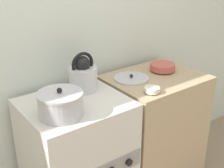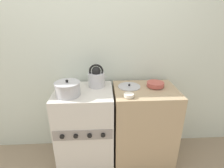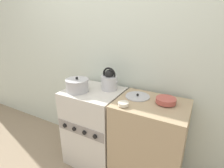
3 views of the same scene
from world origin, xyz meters
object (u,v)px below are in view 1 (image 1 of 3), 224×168
(cooking_pot, at_px, (60,104))
(kettle, at_px, (83,75))
(loose_pot_lid, at_px, (131,78))
(stove, at_px, (78,166))
(enamel_bowl, at_px, (163,67))
(small_ceramic_bowl, at_px, (152,90))

(cooking_pot, bearing_deg, kettle, 37.77)
(loose_pot_lid, bearing_deg, stove, -172.10)
(kettle, height_order, enamel_bowl, kettle)
(stove, distance_m, kettle, 0.58)
(kettle, relative_size, small_ceramic_bowl, 2.57)
(small_ceramic_bowl, xyz_separation_m, loose_pot_lid, (0.04, 0.24, -0.02))
(enamel_bowl, bearing_deg, small_ceramic_bowl, -144.24)
(stove, xyz_separation_m, loose_pot_lid, (0.48, 0.07, 0.46))
(cooking_pot, bearing_deg, small_ceramic_bowl, -8.39)
(stove, distance_m, enamel_bowl, 0.90)
(loose_pot_lid, bearing_deg, kettle, 171.98)
(stove, bearing_deg, loose_pot_lid, 7.90)
(kettle, xyz_separation_m, cooking_pot, (-0.27, -0.21, -0.03))
(kettle, distance_m, enamel_bowl, 0.63)
(cooking_pot, xyz_separation_m, enamel_bowl, (0.89, 0.14, -0.03))
(stove, height_order, enamel_bowl, enamel_bowl)
(stove, distance_m, loose_pot_lid, 0.67)
(stove, distance_m, small_ceramic_bowl, 0.67)
(stove, height_order, loose_pot_lid, loose_pot_lid)
(cooking_pot, distance_m, enamel_bowl, 0.90)
(loose_pot_lid, bearing_deg, enamel_bowl, -3.71)
(cooking_pot, distance_m, small_ceramic_bowl, 0.58)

